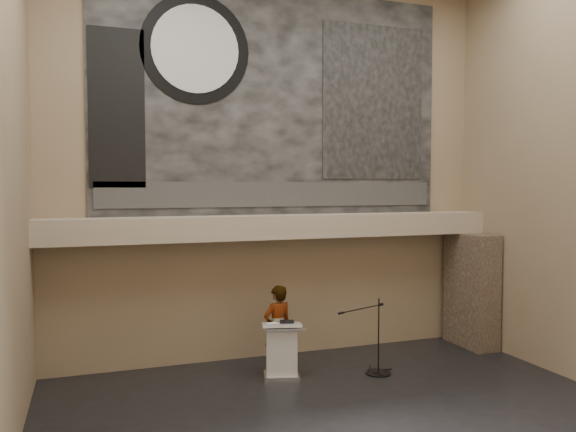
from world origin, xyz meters
name	(u,v)px	position (x,y,z in m)	size (l,w,h in m)	color
floor	(355,425)	(0.00, 0.00, 0.00)	(10.00, 10.00, 0.00)	black
wall_back	(276,167)	(0.00, 4.00, 4.25)	(10.00, 0.02, 8.50)	#8B7658
wall_front	(557,138)	(0.00, -4.00, 4.25)	(10.00, 0.02, 8.50)	#8B7658
wall_left	(1,153)	(-5.00, 0.00, 4.25)	(0.02, 8.00, 8.50)	#8B7658
soffit	(282,227)	(0.00, 3.60, 2.95)	(10.00, 0.80, 0.50)	tan
sprinkler_left	(210,242)	(-1.60, 3.55, 2.67)	(0.04, 0.04, 0.06)	#B2893D
sprinkler_right	(361,237)	(1.90, 3.55, 2.67)	(0.04, 0.04, 0.06)	#B2893D
banner	(276,102)	(0.00, 3.97, 5.70)	(8.00, 0.05, 5.00)	black
banner_text_strip	(277,194)	(0.00, 3.93, 3.65)	(7.76, 0.02, 0.55)	#303030
banner_clock_rim	(195,49)	(-1.80, 3.93, 6.70)	(2.30, 2.30, 0.02)	black
banner_clock_face	(196,49)	(-1.80, 3.91, 6.70)	(1.84, 1.84, 0.02)	silver
banner_building_print	(374,102)	(2.40, 3.93, 5.80)	(2.60, 0.02, 3.60)	black
banner_brick_print	(117,108)	(-3.40, 3.93, 5.40)	(1.10, 0.02, 3.20)	black
stone_pier	(471,290)	(4.65, 3.15, 1.35)	(0.60, 1.40, 2.70)	#45372A
lectern	(281,350)	(-0.39, 2.51, 0.55)	(0.89, 0.73, 1.14)	silver
binder	(287,322)	(-0.27, 2.51, 1.12)	(0.28, 0.22, 0.04)	black
papers	(274,324)	(-0.54, 2.51, 1.10)	(0.19, 0.27, 0.01)	white
speaker_person	(278,329)	(-0.34, 2.87, 0.90)	(0.66, 0.43, 1.80)	beige
mic_stand	(377,363)	(1.52, 2.06, 0.22)	(1.35, 0.70, 1.55)	black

